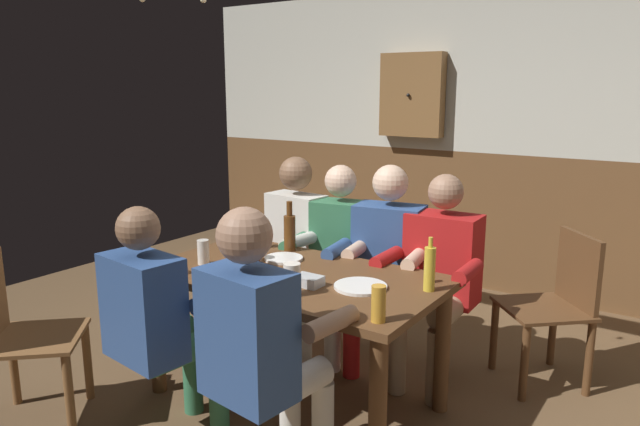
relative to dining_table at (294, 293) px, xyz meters
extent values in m
plane|color=brown|center=(0.00, -0.10, -0.62)|extent=(6.36, 6.36, 0.00)
cube|color=beige|center=(0.00, 2.42, 1.20)|extent=(5.30, 0.12, 1.33)
cube|color=brown|center=(0.00, 2.42, -0.04)|extent=(5.30, 0.12, 1.15)
cube|color=brown|center=(0.00, 0.00, 0.09)|extent=(1.56, 0.86, 0.04)
cylinder|color=brown|center=(-0.70, -0.35, -0.27)|extent=(0.08, 0.08, 0.69)
cylinder|color=brown|center=(0.70, -0.35, -0.27)|extent=(0.08, 0.08, 0.69)
cylinder|color=brown|center=(-0.70, 0.35, -0.27)|extent=(0.08, 0.08, 0.69)
cylinder|color=brown|center=(0.70, 0.35, -0.27)|extent=(0.08, 0.08, 0.69)
cube|color=silver|center=(-0.53, 0.73, 0.10)|extent=(0.41, 0.23, 0.52)
sphere|color=brown|center=(-0.53, 0.73, 0.51)|extent=(0.22, 0.22, 0.22)
cylinder|color=#AD1919|center=(-0.43, 0.57, -0.14)|extent=(0.16, 0.42, 0.13)
cylinder|color=#AD1919|center=(-0.65, 0.58, -0.14)|extent=(0.16, 0.42, 0.13)
cylinder|color=#AD1919|center=(-0.45, 0.36, -0.41)|extent=(0.10, 0.10, 0.42)
cylinder|color=#AD1919|center=(-0.66, 0.38, -0.41)|extent=(0.10, 0.10, 0.42)
cylinder|color=silver|center=(-0.32, 0.47, 0.13)|extent=(0.10, 0.29, 0.08)
cylinder|color=silver|center=(-0.77, 0.51, 0.13)|extent=(0.10, 0.29, 0.08)
cube|color=#33724C|center=(-0.18, 0.73, 0.10)|extent=(0.38, 0.28, 0.52)
sphere|color=beige|center=(-0.18, 0.73, 0.49)|extent=(0.20, 0.20, 0.20)
cylinder|color=silver|center=(-0.06, 0.60, -0.14)|extent=(0.20, 0.42, 0.13)
cylinder|color=silver|center=(-0.24, 0.57, -0.14)|extent=(0.20, 0.42, 0.13)
cylinder|color=silver|center=(-0.02, 0.41, -0.41)|extent=(0.10, 0.10, 0.42)
cylinder|color=silver|center=(-0.21, 0.37, -0.41)|extent=(0.10, 0.10, 0.42)
cylinder|color=beige|center=(0.07, 0.52, 0.13)|extent=(0.13, 0.29, 0.08)
cylinder|color=#33724C|center=(-0.33, 0.45, 0.13)|extent=(0.13, 0.29, 0.08)
cube|color=#2D4C84|center=(0.18, 0.73, 0.11)|extent=(0.44, 0.30, 0.53)
sphere|color=beige|center=(0.18, 0.73, 0.51)|extent=(0.21, 0.21, 0.21)
cylinder|color=#AD1919|center=(0.31, 0.62, -0.14)|extent=(0.19, 0.39, 0.13)
cylinder|color=#AD1919|center=(0.08, 0.59, -0.14)|extent=(0.19, 0.39, 0.13)
cylinder|color=#AD1919|center=(0.34, 0.44, -0.41)|extent=(0.10, 0.10, 0.42)
cylinder|color=#AD1919|center=(0.12, 0.40, -0.41)|extent=(0.10, 0.10, 0.42)
cylinder|color=beige|center=(0.45, 0.51, 0.13)|extent=(0.12, 0.29, 0.08)
cylinder|color=#2D4C84|center=(-0.01, 0.44, 0.13)|extent=(0.12, 0.29, 0.08)
cube|color=#AD1919|center=(0.53, 0.73, 0.10)|extent=(0.41, 0.25, 0.52)
sphere|color=#9E755B|center=(0.53, 0.73, 0.49)|extent=(0.20, 0.20, 0.20)
cylinder|color=#997F60|center=(0.64, 0.59, -0.14)|extent=(0.14, 0.40, 0.13)
cylinder|color=#997F60|center=(0.42, 0.59, -0.14)|extent=(0.14, 0.40, 0.13)
cylinder|color=#997F60|center=(0.65, 0.39, -0.41)|extent=(0.10, 0.10, 0.42)
cylinder|color=#997F60|center=(0.42, 0.39, -0.41)|extent=(0.10, 0.10, 0.42)
cylinder|color=#AD1919|center=(0.77, 0.48, 0.13)|extent=(0.09, 0.28, 0.08)
cylinder|color=#AD1919|center=(0.30, 0.47, 0.13)|extent=(0.09, 0.28, 0.08)
cube|color=#2D4C84|center=(-0.31, -0.73, 0.09)|extent=(0.41, 0.27, 0.49)
sphere|color=brown|center=(-0.31, -0.73, 0.46)|extent=(0.20, 0.20, 0.20)
cylinder|color=#33724C|center=(-0.40, -0.58, -0.14)|extent=(0.18, 0.39, 0.13)
cylinder|color=#33724C|center=(-0.19, -0.61, -0.14)|extent=(0.18, 0.39, 0.13)
cylinder|color=#33724C|center=(-0.38, -0.40, -0.41)|extent=(0.10, 0.10, 0.42)
cylinder|color=#33724C|center=(-0.17, -0.42, -0.41)|extent=(0.10, 0.10, 0.42)
cylinder|color=brown|center=(-0.50, -0.45, 0.11)|extent=(0.11, 0.29, 0.08)
cylinder|color=#2D4C84|center=(-0.06, -0.51, 0.11)|extent=(0.11, 0.29, 0.08)
cube|color=#2D4C84|center=(0.31, -0.73, 0.11)|extent=(0.40, 0.28, 0.53)
sphere|color=#9E755B|center=(0.31, -0.73, 0.51)|extent=(0.22, 0.22, 0.22)
cylinder|color=silver|center=(0.23, -0.58, -0.14)|extent=(0.18, 0.41, 0.13)
cylinder|color=silver|center=(0.43, -0.60, -0.14)|extent=(0.18, 0.41, 0.13)
cylinder|color=silver|center=(0.25, -0.38, -0.41)|extent=(0.10, 0.10, 0.42)
cylinder|color=silver|center=(0.45, -0.41, -0.41)|extent=(0.10, 0.10, 0.42)
cylinder|color=#9E755B|center=(0.13, -0.45, 0.13)|extent=(0.11, 0.29, 0.08)
cylinder|color=#9E755B|center=(0.56, -0.50, 0.13)|extent=(0.11, 0.29, 0.08)
cube|color=brown|center=(1.05, 0.96, -0.17)|extent=(0.62, 0.62, 0.02)
cube|color=brown|center=(1.19, 1.10, 0.05)|extent=(0.29, 0.31, 0.42)
cylinder|color=brown|center=(1.03, 0.69, -0.40)|extent=(0.04, 0.04, 0.44)
cylinder|color=brown|center=(0.78, 0.97, -0.40)|extent=(0.04, 0.04, 0.44)
cylinder|color=brown|center=(1.31, 0.95, -0.40)|extent=(0.04, 0.04, 0.44)
cylinder|color=brown|center=(1.06, 1.23, -0.40)|extent=(0.04, 0.04, 0.44)
cube|color=brown|center=(-0.96, -0.89, -0.17)|extent=(0.62, 0.62, 0.02)
cylinder|color=brown|center=(-0.95, -0.62, -0.40)|extent=(0.04, 0.04, 0.44)
cylinder|color=brown|center=(-0.69, -0.90, -0.40)|extent=(0.04, 0.04, 0.44)
cylinder|color=brown|center=(-1.23, -0.88, -0.40)|extent=(0.04, 0.04, 0.44)
cylinder|color=#F9E08C|center=(0.64, 0.25, 0.15)|extent=(0.04, 0.04, 0.08)
cube|color=#B2B7BC|center=(0.18, -0.12, 0.14)|extent=(0.14, 0.10, 0.05)
cylinder|color=white|center=(-0.19, 0.16, 0.12)|extent=(0.22, 0.22, 0.01)
cylinder|color=white|center=(0.41, -0.01, 0.12)|extent=(0.26, 0.26, 0.01)
cylinder|color=gold|center=(0.70, 0.14, 0.22)|extent=(0.05, 0.05, 0.21)
cylinder|color=gold|center=(0.70, 0.14, 0.35)|extent=(0.02, 0.02, 0.05)
cylinder|color=#593314|center=(-0.28, 0.33, 0.22)|extent=(0.07, 0.07, 0.21)
cylinder|color=#593314|center=(-0.28, 0.33, 0.37)|extent=(0.03, 0.03, 0.09)
cylinder|color=#593314|center=(-0.48, 0.26, 0.18)|extent=(0.07, 0.07, 0.14)
cylinder|color=#593314|center=(-0.48, 0.26, 0.28)|extent=(0.03, 0.03, 0.06)
cylinder|color=white|center=(0.19, -0.27, 0.19)|extent=(0.08, 0.08, 0.15)
cylinder|color=white|center=(-0.51, -0.15, 0.18)|extent=(0.06, 0.06, 0.14)
cylinder|color=white|center=(-0.34, 0.00, 0.19)|extent=(0.08, 0.08, 0.15)
cylinder|color=gold|center=(0.68, -0.33, 0.19)|extent=(0.06, 0.06, 0.16)
cylinder|color=gold|center=(-0.11, -0.35, 0.18)|extent=(0.08, 0.08, 0.14)
cylinder|color=#4C2D19|center=(-0.24, -0.04, 0.16)|extent=(0.08, 0.08, 0.11)
cube|color=brown|center=(-0.44, 2.29, 1.00)|extent=(0.56, 0.12, 0.70)
sphere|color=black|center=(-0.44, 2.22, 1.00)|extent=(0.03, 0.03, 0.03)
sphere|color=#F9EAB2|center=(-0.80, 0.21, 1.56)|extent=(0.04, 0.04, 0.04)
camera|label=1|loc=(1.77, -2.36, 1.07)|focal=33.02mm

